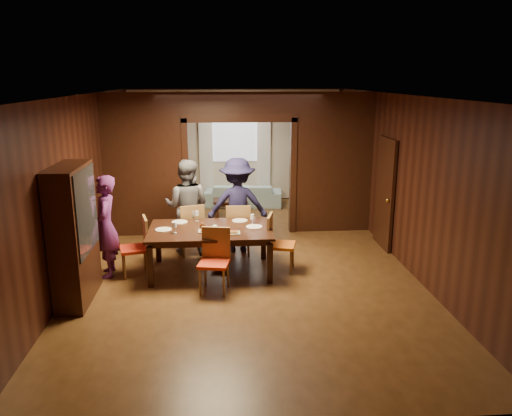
{
  "coord_description": "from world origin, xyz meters",
  "views": [
    {
      "loc": [
        -0.44,
        -8.49,
        3.19
      ],
      "look_at": [
        0.18,
        -0.4,
        1.05
      ],
      "focal_mm": 35.0,
      "sensor_mm": 36.0,
      "label": 1
    }
  ],
  "objects": [
    {
      "name": "curtain_left",
      "position": [
        -0.75,
        4.4,
        1.25
      ],
      "size": [
        0.35,
        0.06,
        2.4
      ],
      "primitive_type": "cube",
      "color": "white",
      "rests_on": "back_wall"
    },
    {
      "name": "coffee_table",
      "position": [
        -0.18,
        2.87,
        0.2
      ],
      "size": [
        0.8,
        0.5,
        0.4
      ],
      "primitive_type": "cube",
      "color": "black",
      "rests_on": "floor"
    },
    {
      "name": "person_navy",
      "position": [
        -0.1,
        0.45,
        0.88
      ],
      "size": [
        1.16,
        0.68,
        1.77
      ],
      "primitive_type": "imported",
      "rotation": [
        0.0,
        0.0,
        3.16
      ],
      "color": "#181536",
      "rests_on": "floor"
    },
    {
      "name": "plate_far_l",
      "position": [
        -1.12,
        -0.17,
        0.77
      ],
      "size": [
        0.27,
        0.27,
        0.01
      ],
      "primitive_type": "cylinder",
      "color": "white",
      "rests_on": "dining_table"
    },
    {
      "name": "plate_left",
      "position": [
        -1.36,
        -0.59,
        0.77
      ],
      "size": [
        0.27,
        0.27,
        0.01
      ],
      "primitive_type": "cylinder",
      "color": "silver",
      "rests_on": "dining_table"
    },
    {
      "name": "hutch",
      "position": [
        -2.53,
        -1.5,
        1.0
      ],
      "size": [
        0.4,
        1.2,
        2.0
      ],
      "primitive_type": "cube",
      "color": "black",
      "rests_on": "floor"
    },
    {
      "name": "plate_right",
      "position": [
        0.14,
        -0.54,
        0.77
      ],
      "size": [
        0.27,
        0.27,
        0.01
      ],
      "primitive_type": "cylinder",
      "color": "white",
      "rests_on": "dining_table"
    },
    {
      "name": "plate_near",
      "position": [
        -0.57,
        -0.97,
        0.77
      ],
      "size": [
        0.27,
        0.27,
        0.01
      ],
      "primitive_type": "cylinder",
      "color": "silver",
      "rests_on": "dining_table"
    },
    {
      "name": "chair_left",
      "position": [
        -1.85,
        -0.61,
        0.48
      ],
      "size": [
        0.53,
        0.53,
        0.97
      ],
      "primitive_type": null,
      "rotation": [
        0.0,
        0.0,
        -1.32
      ],
      "color": "red",
      "rests_on": "floor"
    },
    {
      "name": "room_walls",
      "position": [
        0.0,
        1.89,
        1.51
      ],
      "size": [
        5.52,
        9.01,
        2.9
      ],
      "color": "black",
      "rests_on": "floor"
    },
    {
      "name": "curtain_right",
      "position": [
        0.75,
        4.4,
        1.25
      ],
      "size": [
        0.35,
        0.06,
        2.4
      ],
      "primitive_type": "cube",
      "color": "white",
      "rests_on": "back_wall"
    },
    {
      "name": "platter_b",
      "position": [
        -0.26,
        -0.87,
        0.78
      ],
      "size": [
        0.3,
        0.2,
        0.04
      ],
      "primitive_type": "cube",
      "color": "gray",
      "rests_on": "dining_table"
    },
    {
      "name": "wineglass_left",
      "position": [
        -1.16,
        -0.78,
        0.85
      ],
      "size": [
        0.08,
        0.08,
        0.18
      ],
      "primitive_type": null,
      "color": "white",
      "rests_on": "dining_table"
    },
    {
      "name": "plate_far_r",
      "position": [
        -0.09,
        -0.16,
        0.77
      ],
      "size": [
        0.27,
        0.27,
        0.01
      ],
      "primitive_type": "cylinder",
      "color": "silver",
      "rests_on": "dining_table"
    },
    {
      "name": "ceiling",
      "position": [
        0.0,
        0.0,
        2.9
      ],
      "size": [
        5.5,
        9.0,
        0.02
      ],
      "primitive_type": "cube",
      "color": "silver",
      "rests_on": "room_walls"
    },
    {
      "name": "sofa",
      "position": [
        0.18,
        3.85,
        0.28
      ],
      "size": [
        1.99,
        0.94,
        0.56
      ],
      "primitive_type": "imported",
      "rotation": [
        0.0,
        0.0,
        3.04
      ],
      "color": "#97BEC6",
      "rests_on": "floor"
    },
    {
      "name": "dining_table",
      "position": [
        -0.59,
        -0.58,
        0.38
      ],
      "size": [
        2.03,
        1.26,
        0.76
      ],
      "primitive_type": "cube",
      "color": "black",
      "rests_on": "floor"
    },
    {
      "name": "chair_far_r",
      "position": [
        -0.09,
        0.27,
        0.48
      ],
      "size": [
        0.46,
        0.46,
        0.97
      ],
      "primitive_type": null,
      "rotation": [
        0.0,
        0.0,
        3.1
      ],
      "color": "orange",
      "rests_on": "floor"
    },
    {
      "name": "condiment_jar",
      "position": [
        -0.72,
        -0.61,
        0.82
      ],
      "size": [
        0.08,
        0.08,
        0.11
      ],
      "primitive_type": null,
      "color": "#4E2612",
      "rests_on": "dining_table"
    },
    {
      "name": "floor",
      "position": [
        0.0,
        0.0,
        0.0
      ],
      "size": [
        9.0,
        9.0,
        0.0
      ],
      "primitive_type": "plane",
      "color": "#4B2F15",
      "rests_on": "ground"
    },
    {
      "name": "serving_bowl",
      "position": [
        -0.44,
        -0.51,
        0.8
      ],
      "size": [
        0.31,
        0.31,
        0.08
      ],
      "primitive_type": "imported",
      "color": "black",
      "rests_on": "dining_table"
    },
    {
      "name": "tumbler",
      "position": [
        -0.51,
        -0.87,
        0.83
      ],
      "size": [
        0.07,
        0.07,
        0.14
      ],
      "primitive_type": "cylinder",
      "color": "silver",
      "rests_on": "dining_table"
    },
    {
      "name": "window_far",
      "position": [
        0.0,
        4.44,
        1.7
      ],
      "size": [
        1.2,
        0.03,
        1.3
      ],
      "primitive_type": "cube",
      "color": "silver",
      "rests_on": "back_wall"
    },
    {
      "name": "chair_near",
      "position": [
        -0.54,
        -1.38,
        0.48
      ],
      "size": [
        0.52,
        0.52,
        0.97
      ],
      "primitive_type": null,
      "rotation": [
        0.0,
        0.0,
        -0.2
      ],
      "color": "red",
      "rests_on": "floor"
    },
    {
      "name": "wineglass_far",
      "position": [
        -0.83,
        -0.11,
        0.85
      ],
      "size": [
        0.08,
        0.08,
        0.18
      ],
      "primitive_type": null,
      "color": "silver",
      "rests_on": "dining_table"
    },
    {
      "name": "chair_far_l",
      "position": [
        -0.98,
        0.34,
        0.48
      ],
      "size": [
        0.55,
        0.55,
        0.97
      ],
      "primitive_type": null,
      "rotation": [
        0.0,
        0.0,
        3.44
      ],
      "color": "red",
      "rests_on": "floor"
    },
    {
      "name": "person_grey",
      "position": [
        -1.03,
        0.44,
        0.88
      ],
      "size": [
        0.98,
        0.83,
        1.75
      ],
      "primitive_type": "imported",
      "rotation": [
        0.0,
        0.0,
        2.92
      ],
      "color": "#595860",
      "rests_on": "floor"
    },
    {
      "name": "person_purple",
      "position": [
        -2.28,
        -0.59,
        0.84
      ],
      "size": [
        0.48,
        0.66,
        1.68
      ],
      "primitive_type": "imported",
      "rotation": [
        0.0,
        0.0,
        -1.44
      ],
      "color": "#5F2265",
      "rests_on": "floor"
    },
    {
      "name": "door_right",
      "position": [
        2.7,
        0.5,
        1.05
      ],
      "size": [
        0.06,
        0.9,
        2.1
      ],
      "primitive_type": "cube",
      "color": "black",
      "rests_on": "floor"
    },
    {
      "name": "platter_a",
      "position": [
        -0.63,
        -0.73,
        0.78
      ],
      "size": [
        0.3,
        0.2,
        0.04
      ],
      "primitive_type": "cube",
      "color": "gray",
      "rests_on": "dining_table"
    },
    {
      "name": "chair_right",
      "position": [
        0.59,
        -0.61,
        0.48
      ],
      "size": [
        0.53,
        0.53,
        0.97
      ],
      "primitive_type": null,
      "rotation": [
        0.0,
        0.0,
        1.33
      ],
      "color": "orange",
      "rests_on": "floor"
    },
    {
      "name": "wineglass_right",
      "position": [
        0.12,
        -0.4,
        0.85
      ],
      "size": [
        0.08,
        0.08,
        0.18
      ],
      "primitive_type": null,
      "color": "white",
      "rests_on": "dining_table"
    }
  ]
}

